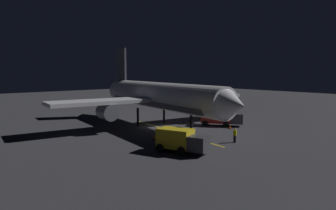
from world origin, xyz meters
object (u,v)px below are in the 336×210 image
at_px(catering_truck, 220,118).
at_px(traffic_cone_near_right, 187,135).
at_px(baggage_truck, 180,141).
at_px(ground_crew_worker, 235,135).
at_px(airliner, 157,96).
at_px(traffic_cone_far, 154,137).
at_px(traffic_cone_near_left, 208,122).
at_px(traffic_cone_under_wing, 230,127).

distance_m(catering_truck, traffic_cone_near_right, 10.29).
height_order(baggage_truck, ground_crew_worker, baggage_truck).
bearing_deg(traffic_cone_near_right, airliner, -104.02).
bearing_deg(traffic_cone_far, traffic_cone_near_right, 153.78).
relative_size(traffic_cone_near_left, traffic_cone_near_right, 1.00).
bearing_deg(traffic_cone_near_right, catering_truck, -164.34).
height_order(airliner, traffic_cone_near_left, airliner).
relative_size(baggage_truck, ground_crew_worker, 3.32).
bearing_deg(baggage_truck, traffic_cone_under_wing, -161.30).
bearing_deg(ground_crew_worker, traffic_cone_near_right, -68.05).
height_order(ground_crew_worker, traffic_cone_near_left, ground_crew_worker).
relative_size(ground_crew_worker, traffic_cone_near_left, 3.16).
bearing_deg(traffic_cone_near_right, traffic_cone_near_left, -152.26).
distance_m(traffic_cone_near_right, traffic_cone_under_wing, 9.02).
xyz_separation_m(catering_truck, traffic_cone_far, (13.75, 0.86, -0.92)).
height_order(traffic_cone_near_right, traffic_cone_under_wing, same).
relative_size(baggage_truck, traffic_cone_near_right, 10.51).
bearing_deg(traffic_cone_near_left, catering_truck, 94.04).
bearing_deg(traffic_cone_far, catering_truck, -176.44).
height_order(airliner, traffic_cone_under_wing, airliner).
bearing_deg(baggage_truck, airliner, -120.17).
relative_size(traffic_cone_near_right, traffic_cone_far, 1.00).
height_order(ground_crew_worker, traffic_cone_near_right, ground_crew_worker).
distance_m(catering_truck, traffic_cone_far, 13.80).
distance_m(baggage_truck, traffic_cone_far, 6.98).
relative_size(catering_truck, ground_crew_worker, 3.62).
distance_m(baggage_truck, traffic_cone_under_wing, 15.54).
distance_m(traffic_cone_near_left, traffic_cone_under_wing, 4.95).
relative_size(airliner, traffic_cone_near_right, 65.19).
xyz_separation_m(airliner, traffic_cone_near_left, (-7.53, 3.62, -4.33)).
bearing_deg(traffic_cone_near_right, traffic_cone_far, -26.22).
bearing_deg(baggage_truck, traffic_cone_far, -104.99).
xyz_separation_m(ground_crew_worker, traffic_cone_under_wing, (-6.72, -5.91, -0.64)).
relative_size(catering_truck, traffic_cone_far, 11.44).
relative_size(baggage_truck, catering_truck, 0.92).
height_order(airliner, catering_truck, airliner).
bearing_deg(catering_truck, ground_crew_worker, 48.23).
bearing_deg(traffic_cone_near_left, traffic_cone_near_right, 27.74).
height_order(catering_truck, ground_crew_worker, catering_truck).
bearing_deg(baggage_truck, traffic_cone_near_right, -139.92).
bearing_deg(baggage_truck, catering_truck, -154.13).
relative_size(traffic_cone_under_wing, traffic_cone_far, 1.00).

